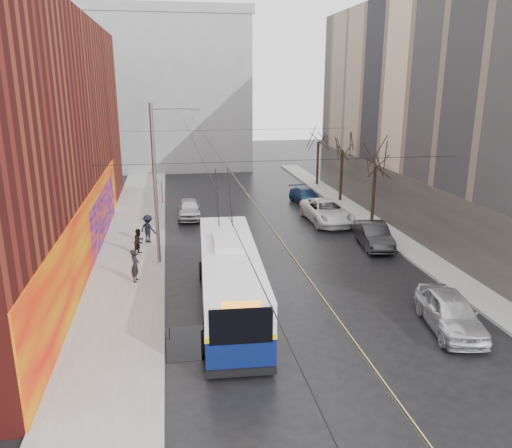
{
  "coord_description": "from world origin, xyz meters",
  "views": [
    {
      "loc": [
        -5.48,
        -17.3,
        10.07
      ],
      "look_at": [
        -1.11,
        7.62,
        2.82
      ],
      "focal_mm": 35.0,
      "sensor_mm": 36.0,
      "label": 1
    }
  ],
  "objects_px": {
    "parked_car_c": "(327,211)",
    "pedestrian_c": "(148,229)",
    "following_car": "(189,208)",
    "parked_car_b": "(374,235)",
    "parked_car_d": "(306,196)",
    "tree_near": "(376,156)",
    "pedestrian_a": "(135,265)",
    "tree_far": "(319,134)",
    "pedestrian_b": "(139,241)",
    "tree_mid": "(343,141)",
    "parked_car_a": "(450,312)",
    "trolleybus": "(230,278)",
    "streetlight_pole": "(158,181)"
  },
  "relations": [
    {
      "from": "parked_car_c",
      "to": "pedestrian_c",
      "type": "relative_size",
      "value": 3.29
    },
    {
      "from": "pedestrian_c",
      "to": "following_car",
      "type": "bearing_deg",
      "value": -76.72
    },
    {
      "from": "parked_car_b",
      "to": "parked_car_c",
      "type": "relative_size",
      "value": 0.77
    },
    {
      "from": "parked_car_d",
      "to": "tree_near",
      "type": "bearing_deg",
      "value": -69.67
    },
    {
      "from": "pedestrian_a",
      "to": "tree_far",
      "type": "bearing_deg",
      "value": -23.84
    },
    {
      "from": "tree_far",
      "to": "pedestrian_c",
      "type": "bearing_deg",
      "value": -134.61
    },
    {
      "from": "pedestrian_b",
      "to": "tree_mid",
      "type": "bearing_deg",
      "value": -23.62
    },
    {
      "from": "pedestrian_c",
      "to": "parked_car_c",
      "type": "bearing_deg",
      "value": -128.18
    },
    {
      "from": "pedestrian_b",
      "to": "following_car",
      "type": "bearing_deg",
      "value": 9.92
    },
    {
      "from": "pedestrian_c",
      "to": "tree_far",
      "type": "bearing_deg",
      "value": -96.4
    },
    {
      "from": "tree_near",
      "to": "following_car",
      "type": "distance_m",
      "value": 14.36
    },
    {
      "from": "tree_far",
      "to": "following_car",
      "type": "xyz_separation_m",
      "value": [
        -13.15,
        -10.09,
        -4.42
      ]
    },
    {
      "from": "parked_car_a",
      "to": "parked_car_d",
      "type": "height_order",
      "value": "parked_car_a"
    },
    {
      "from": "parked_car_d",
      "to": "pedestrian_a",
      "type": "relative_size",
      "value": 2.66
    },
    {
      "from": "tree_far",
      "to": "pedestrian_c",
      "type": "xyz_separation_m",
      "value": [
        -16.0,
        -16.22,
        -4.09
      ]
    },
    {
      "from": "trolleybus",
      "to": "parked_car_b",
      "type": "xyz_separation_m",
      "value": [
        10.03,
        7.43,
        -0.78
      ]
    },
    {
      "from": "parked_car_a",
      "to": "following_car",
      "type": "height_order",
      "value": "parked_car_a"
    },
    {
      "from": "tree_mid",
      "to": "pedestrian_b",
      "type": "distance_m",
      "value": 20.46
    },
    {
      "from": "tree_near",
      "to": "tree_mid",
      "type": "distance_m",
      "value": 7.01
    },
    {
      "from": "parked_car_d",
      "to": "trolleybus",
      "type": "bearing_deg",
      "value": -120.16
    },
    {
      "from": "parked_car_b",
      "to": "pedestrian_c",
      "type": "height_order",
      "value": "pedestrian_c"
    },
    {
      "from": "streetlight_pole",
      "to": "following_car",
      "type": "relative_size",
      "value": 2.11
    },
    {
      "from": "trolleybus",
      "to": "pedestrian_a",
      "type": "relative_size",
      "value": 6.86
    },
    {
      "from": "parked_car_b",
      "to": "parked_car_d",
      "type": "relative_size",
      "value": 1.0
    },
    {
      "from": "parked_car_c",
      "to": "following_car",
      "type": "height_order",
      "value": "parked_car_c"
    },
    {
      "from": "tree_mid",
      "to": "pedestrian_c",
      "type": "height_order",
      "value": "tree_mid"
    },
    {
      "from": "parked_car_d",
      "to": "pedestrian_b",
      "type": "distance_m",
      "value": 17.23
    },
    {
      "from": "streetlight_pole",
      "to": "tree_near",
      "type": "distance_m",
      "value": 16.28
    },
    {
      "from": "trolleybus",
      "to": "parked_car_a",
      "type": "bearing_deg",
      "value": -18.47
    },
    {
      "from": "tree_near",
      "to": "parked_car_a",
      "type": "xyz_separation_m",
      "value": [
        -3.2,
        -15.98,
        -4.18
      ]
    },
    {
      "from": "tree_mid",
      "to": "pedestrian_b",
      "type": "bearing_deg",
      "value": -145.44
    },
    {
      "from": "tree_near",
      "to": "pedestrian_a",
      "type": "distance_m",
      "value": 19.02
    },
    {
      "from": "tree_far",
      "to": "pedestrian_b",
      "type": "height_order",
      "value": "tree_far"
    },
    {
      "from": "parked_car_c",
      "to": "pedestrian_a",
      "type": "distance_m",
      "value": 16.34
    },
    {
      "from": "following_car",
      "to": "pedestrian_b",
      "type": "bearing_deg",
      "value": -109.72
    },
    {
      "from": "parked_car_a",
      "to": "parked_car_d",
      "type": "xyz_separation_m",
      "value": [
        0.0,
        22.62,
        -0.13
      ]
    },
    {
      "from": "tree_far",
      "to": "parked_car_b",
      "type": "relative_size",
      "value": 1.44
    },
    {
      "from": "tree_far",
      "to": "pedestrian_a",
      "type": "relative_size",
      "value": 3.82
    },
    {
      "from": "tree_mid",
      "to": "pedestrian_b",
      "type": "xyz_separation_m",
      "value": [
        -16.47,
        -11.34,
        -4.33
      ]
    },
    {
      "from": "streetlight_pole",
      "to": "tree_mid",
      "type": "bearing_deg",
      "value": 40.65
    },
    {
      "from": "tree_near",
      "to": "pedestrian_a",
      "type": "xyz_separation_m",
      "value": [
        -16.45,
        -8.68,
        -3.97
      ]
    },
    {
      "from": "streetlight_pole",
      "to": "tree_far",
      "type": "relative_size",
      "value": 1.37
    },
    {
      "from": "pedestrian_c",
      "to": "tree_near",
      "type": "bearing_deg",
      "value": -133.9
    },
    {
      "from": "trolleybus",
      "to": "pedestrian_b",
      "type": "distance_m",
      "value": 9.29
    },
    {
      "from": "streetlight_pole",
      "to": "parked_car_c",
      "type": "height_order",
      "value": "streetlight_pole"
    },
    {
      "from": "tree_near",
      "to": "following_car",
      "type": "xyz_separation_m",
      "value": [
        -13.15,
        3.91,
        -4.25
      ]
    },
    {
      "from": "parked_car_a",
      "to": "parked_car_d",
      "type": "relative_size",
      "value": 1.02
    },
    {
      "from": "streetlight_pole",
      "to": "parked_car_b",
      "type": "xyz_separation_m",
      "value": [
        13.14,
        0.95,
        -4.09
      ]
    },
    {
      "from": "tree_far",
      "to": "following_car",
      "type": "distance_m",
      "value": 17.15
    },
    {
      "from": "pedestrian_a",
      "to": "streetlight_pole",
      "type": "bearing_deg",
      "value": -13.93
    }
  ]
}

